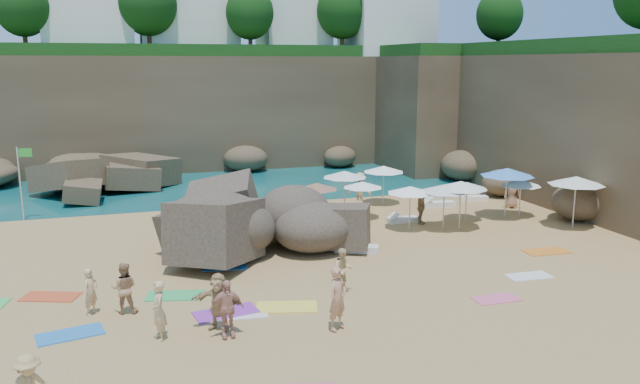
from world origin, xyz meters
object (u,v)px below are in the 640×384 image
object	(u,v)px
flag_pole	(22,174)
person_stand_1	(124,288)
person_stand_5	(227,213)
parasol_0	(363,185)
parasol_1	(345,174)
lounger_0	(304,204)
person_stand_2	(360,190)
person_stand_3	(421,207)
rock_outcrop	(261,243)
person_stand_0	(91,292)
person_stand_6	(159,311)
parasol_2	(467,185)
person_stand_4	(512,192)

from	to	relation	value
flag_pole	person_stand_1	size ratio (longest dim) A/B	2.24
person_stand_1	person_stand_5	bearing A→B (deg)	-105.93
parasol_0	parasol_1	distance (m)	1.63
parasol_1	lounger_0	bearing A→B (deg)	130.16
person_stand_2	parasol_1	bearing A→B (deg)	69.04
person_stand_3	person_stand_5	bearing A→B (deg)	121.87
rock_outcrop	lounger_0	bearing A→B (deg)	59.16
parasol_0	person_stand_0	xyz separation A→B (m)	(-12.27, -8.71, -0.97)
rock_outcrop	person_stand_0	world-z (taller)	person_stand_0
rock_outcrop	person_stand_5	size ratio (longest dim) A/B	4.80
parasol_0	person_stand_6	xyz separation A→B (m)	(-10.38, -11.15, -0.86)
parasol_2	lounger_0	xyz separation A→B (m)	(-6.72, 5.31, -1.61)
parasol_0	person_stand_3	distance (m)	3.06
flag_pole	person_stand_6	world-z (taller)	flag_pole
rock_outcrop	lounger_0	xyz separation A→B (m)	(3.66, 6.14, 0.13)
lounger_0	person_stand_2	bearing A→B (deg)	-41.65
person_stand_5	person_stand_6	size ratio (longest dim) A/B	0.87
parasol_0	person_stand_0	size ratio (longest dim) A/B	1.34
parasol_2	lounger_0	world-z (taller)	parasol_2
person_stand_1	lounger_0	bearing A→B (deg)	-115.58
person_stand_6	parasol_2	bearing A→B (deg)	119.99
parasol_1	person_stand_4	distance (m)	9.05
lounger_0	parasol_1	bearing A→B (deg)	-71.62
person_stand_0	person_stand_5	distance (m)	10.36
person_stand_1	person_stand_6	bearing A→B (deg)	123.07
parasol_1	person_stand_3	size ratio (longest dim) A/B	1.38
person_stand_1	person_stand_3	world-z (taller)	person_stand_3
parasol_1	person_stand_6	bearing A→B (deg)	-128.16
parasol_0	parasol_2	bearing A→B (deg)	-21.17
rock_outcrop	person_stand_4	bearing A→B (deg)	9.85
person_stand_0	flag_pole	bearing A→B (deg)	51.33
flag_pole	lounger_0	bearing A→B (deg)	-5.06
parasol_1	person_stand_5	distance (m)	6.62
flag_pole	person_stand_5	xyz separation A→B (m)	(9.16, -4.68, -1.56)
parasol_1	person_stand_0	distance (m)	15.75
parasol_2	lounger_0	distance (m)	8.72
lounger_0	person_stand_2	distance (m)	3.11
parasol_1	person_stand_3	bearing A→B (deg)	-51.96
rock_outcrop	person_stand_5	distance (m)	2.97
lounger_0	person_stand_1	world-z (taller)	person_stand_1
parasol_1	flag_pole	bearing A→B (deg)	168.48
parasol_1	person_stand_4	size ratio (longest dim) A/B	1.34
person_stand_1	person_stand_6	xyz separation A→B (m)	(0.91, -2.27, 0.05)
parasol_1	person_stand_5	xyz separation A→B (m)	(-6.32, -1.53, -1.24)
parasol_0	person_stand_2	world-z (taller)	parasol_0
parasol_2	parasol_0	bearing A→B (deg)	158.83
parasol_2	person_stand_3	distance (m)	2.59
parasol_1	person_stand_5	bearing A→B (deg)	-166.41
person_stand_4	person_stand_1	bearing A→B (deg)	-129.85
parasol_1	person_stand_1	distance (m)	15.14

